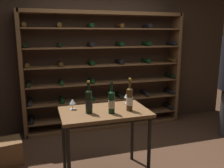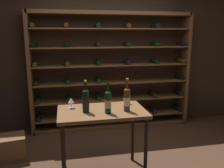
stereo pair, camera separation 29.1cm
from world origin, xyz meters
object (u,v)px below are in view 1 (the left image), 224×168
wine_rack (105,72)px  wine_bottle_gold_foil (89,101)px  wine_glass_stemmed_left (73,102)px  wine_crate (3,153)px  wine_glass_stemmed_center (127,95)px  tasting_table (105,119)px  wine_bottle_green_slim (130,99)px  wine_bottle_red_label (112,102)px

wine_rack → wine_bottle_gold_foil: 1.71m
wine_bottle_gold_foil → wine_glass_stemmed_left: size_ratio=2.90×
wine_crate → wine_glass_stemmed_left: bearing=-29.5°
wine_rack → wine_glass_stemmed_center: (-0.07, -1.35, -0.09)m
tasting_table → wine_bottle_green_slim: size_ratio=2.66×
tasting_table → wine_bottle_green_slim: bearing=-17.2°
tasting_table → wine_crate: (-1.26, 0.66, -0.59)m
wine_crate → wine_bottle_gold_foil: (1.06, -0.70, 0.83)m
wine_bottle_green_slim → wine_bottle_gold_foil: size_ratio=1.04×
wine_bottle_green_slim → wine_glass_stemmed_center: (0.08, 0.28, -0.03)m
tasting_table → wine_glass_stemmed_left: bearing=156.9°
wine_glass_stemmed_left → wine_glass_stemmed_center: (0.72, 0.04, 0.02)m
wine_rack → wine_bottle_red_label: wine_rack is taller
wine_glass_stemmed_left → wine_glass_stemmed_center: wine_glass_stemmed_center is taller
wine_bottle_green_slim → wine_glass_stemmed_left: wine_bottle_green_slim is taller
wine_bottle_green_slim → wine_glass_stemmed_left: 0.69m
wine_rack → wine_glass_stemmed_left: size_ratio=22.57×
tasting_table → wine_bottle_gold_foil: 0.31m
wine_glass_stemmed_center → wine_rack: bearing=87.0°
wine_bottle_green_slim → tasting_table: bearing=162.8°
wine_bottle_green_slim → wine_glass_stemmed_left: (-0.64, 0.24, -0.05)m
wine_rack → wine_bottle_green_slim: (-0.15, -1.64, -0.06)m
wine_bottle_gold_foil → wine_bottle_red_label: wine_bottle_gold_foil is taller
wine_bottle_green_slim → wine_bottle_red_label: wine_bottle_green_slim is taller
wine_crate → wine_bottle_green_slim: (1.54, -0.75, 0.84)m
wine_crate → tasting_table: bearing=-27.8°
wine_rack → wine_bottle_red_label: bearing=-102.9°
wine_bottle_red_label → wine_rack: bearing=77.1°
wine_crate → wine_bottle_gold_foil: 1.52m
wine_rack → wine_glass_stemmed_left: wine_rack is taller
wine_bottle_green_slim → wine_crate: bearing=154.0°
wine_crate → wine_glass_stemmed_left: wine_glass_stemmed_left is taller
tasting_table → wine_bottle_green_slim: (0.28, -0.09, 0.25)m
tasting_table → wine_glass_stemmed_center: 0.46m
wine_rack → wine_glass_stemmed_center: wine_rack is taller
tasting_table → wine_bottle_gold_foil: size_ratio=2.75×
tasting_table → wine_bottle_gold_foil: wine_bottle_gold_foil is taller
wine_glass_stemmed_center → tasting_table: bearing=-151.6°
tasting_table → wine_bottle_gold_foil: bearing=-168.9°
tasting_table → wine_bottle_red_label: (0.05, -0.12, 0.24)m
wine_bottle_green_slim → wine_rack: bearing=84.8°
wine_rack → tasting_table: 1.64m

